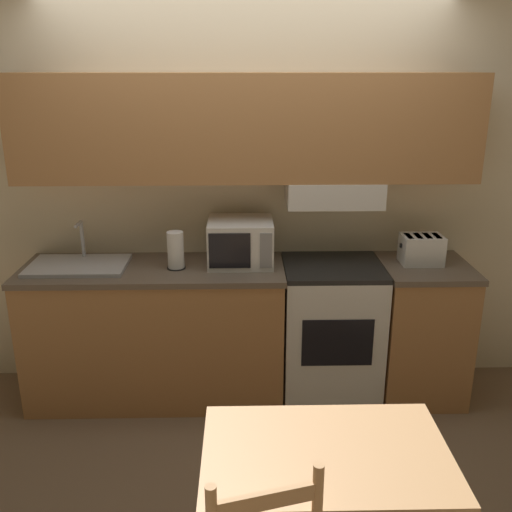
{
  "coord_description": "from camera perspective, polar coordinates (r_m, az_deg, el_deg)",
  "views": [
    {
      "loc": [
        -0.02,
        -3.66,
        2.1
      ],
      "look_at": [
        0.05,
        -0.54,
        1.06
      ],
      "focal_mm": 40.0,
      "sensor_mm": 36.0,
      "label": 1
    }
  ],
  "objects": [
    {
      "name": "ground_plane",
      "position": [
        4.22,
        -0.86,
        -11.36
      ],
      "size": [
        16.0,
        16.0,
        0.0
      ],
      "primitive_type": "plane",
      "color": "#7F664C"
    },
    {
      "name": "wall_back",
      "position": [
        3.65,
        -0.75,
        8.84
      ],
      "size": [
        5.21,
        0.38,
        2.55
      ],
      "color": "beige",
      "rests_on": "ground_plane"
    },
    {
      "name": "lower_counter_main",
      "position": [
        3.79,
        -9.91,
        -7.51
      ],
      "size": [
        1.64,
        0.59,
        0.91
      ],
      "color": "#B27A47",
      "rests_on": "ground_plane"
    },
    {
      "name": "lower_counter_right_stub",
      "position": [
        3.93,
        16.1,
        -7.07
      ],
      "size": [
        0.55,
        0.59,
        0.91
      ],
      "color": "#B27A47",
      "rests_on": "ground_plane"
    },
    {
      "name": "stove_range",
      "position": [
        3.8,
        7.45,
        -7.35
      ],
      "size": [
        0.62,
        0.57,
        0.91
      ],
      "color": "white",
      "rests_on": "ground_plane"
    },
    {
      "name": "microwave",
      "position": [
        3.59,
        -1.56,
        1.43
      ],
      "size": [
        0.4,
        0.37,
        0.28
      ],
      "color": "white",
      "rests_on": "lower_counter_main"
    },
    {
      "name": "toaster",
      "position": [
        3.75,
        16.21,
        0.65
      ],
      "size": [
        0.27,
        0.19,
        0.18
      ],
      "color": "white",
      "rests_on": "lower_counter_right_stub"
    },
    {
      "name": "sink_basin",
      "position": [
        3.72,
        -17.36,
        -0.84
      ],
      "size": [
        0.6,
        0.39,
        0.27
      ],
      "color": "#B7BABF",
      "rests_on": "lower_counter_main"
    },
    {
      "name": "paper_towel_roll",
      "position": [
        3.54,
        -8.04,
        0.56
      ],
      "size": [
        0.12,
        0.12,
        0.23
      ],
      "color": "black",
      "rests_on": "lower_counter_main"
    },
    {
      "name": "dining_table",
      "position": [
        2.35,
        6.91,
        -21.28
      ],
      "size": [
        0.93,
        0.61,
        0.73
      ],
      "color": "tan",
      "rests_on": "ground_plane"
    }
  ]
}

